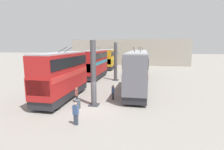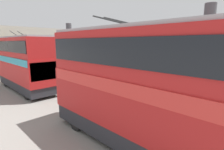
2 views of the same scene
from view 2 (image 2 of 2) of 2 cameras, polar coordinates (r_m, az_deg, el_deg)
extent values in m
plane|color=gray|center=(11.10, 31.31, -15.51)|extent=(240.00, 240.00, 0.00)
cube|color=#A8A093|center=(41.13, -31.39, 8.14)|extent=(0.50, 36.00, 7.84)
cylinder|color=#4C4C51|center=(10.42, 27.97, 1.95)|extent=(0.55, 0.55, 6.51)
cube|color=#333338|center=(11.29, 26.51, -14.38)|extent=(1.00, 1.00, 0.08)
cylinder|color=#4C4C51|center=(19.00, -13.55, 6.27)|extent=(0.55, 0.55, 6.51)
cube|color=#333338|center=(19.49, -13.14, -3.19)|extent=(1.00, 1.00, 0.08)
cylinder|color=black|center=(19.66, 6.18, -1.56)|extent=(0.94, 0.30, 0.94)
cylinder|color=black|center=(18.11, 1.99, -2.56)|extent=(0.94, 0.30, 0.94)
cylinder|color=black|center=(16.20, 27.40, -5.37)|extent=(0.94, 0.30, 0.94)
cylinder|color=black|center=(14.27, 24.78, -7.20)|extent=(0.94, 0.30, 0.94)
cube|color=#28282D|center=(16.64, 14.27, -3.48)|extent=(10.30, 2.45, 0.76)
cube|color=slate|center=(16.35, 14.51, 1.55)|extent=(10.51, 2.50, 2.19)
cube|color=red|center=(16.25, 14.64, 4.42)|extent=(10.19, 2.54, 0.55)
cube|color=slate|center=(16.17, 14.85, 8.71)|extent=(10.40, 2.43, 1.89)
cube|color=black|center=(16.17, 14.86, 9.04)|extent=(10.09, 2.51, 1.04)
cube|color=#9E9EA3|center=(16.17, 15.02, 12.30)|extent=(10.30, 2.25, 0.14)
cube|color=black|center=(19.45, 1.26, 3.94)|extent=(0.12, 2.30, 1.40)
cylinder|color=#282828|center=(15.88, 19.95, 13.37)|extent=(2.35, 0.07, 0.65)
cylinder|color=#282828|center=(15.26, 18.79, 13.58)|extent=(2.35, 0.07, 0.65)
cylinder|color=black|center=(29.76, -14.24, 2.30)|extent=(0.92, 0.30, 0.92)
cylinder|color=black|center=(28.76, -17.82, 1.83)|extent=(0.92, 0.30, 0.92)
cylinder|color=black|center=(24.45, -6.37, 0.80)|extent=(0.92, 0.30, 0.92)
cylinder|color=black|center=(23.22, -10.42, 0.17)|extent=(0.92, 0.30, 0.92)
cube|color=#28282D|center=(26.36, -12.46, 1.71)|extent=(9.32, 2.45, 0.76)
cube|color=#286B3D|center=(26.18, -12.59, 4.79)|extent=(9.51, 2.50, 2.09)
cube|color=red|center=(26.12, -12.65, 6.46)|extent=(9.22, 2.54, 0.55)
cube|color=#286B3D|center=(26.07, -12.76, 9.05)|extent=(9.41, 2.43, 1.81)
cube|color=black|center=(26.06, -12.77, 9.25)|extent=(9.13, 2.51, 1.00)
cube|color=#9E9EA3|center=(26.06, -12.85, 11.19)|extent=(9.32, 2.25, 0.14)
cube|color=black|center=(30.22, -17.42, 5.70)|extent=(0.12, 2.30, 1.34)
cylinder|color=#282828|center=(25.27, -10.72, 12.11)|extent=(2.35, 0.07, 0.65)
cylinder|color=#282828|center=(24.88, -12.08, 12.09)|extent=(2.35, 0.07, 0.65)
cylinder|color=black|center=(10.95, -2.20, -11.29)|extent=(1.03, 0.30, 1.03)
cylinder|color=black|center=(9.77, -11.57, -14.33)|extent=(1.03, 0.30, 1.03)
cube|color=#28282D|center=(8.32, 7.17, -17.64)|extent=(9.08, 2.45, 0.78)
cube|color=red|center=(7.73, 7.42, -8.07)|extent=(9.27, 2.50, 2.14)
cube|color=red|center=(7.52, 7.56, -2.34)|extent=(8.99, 2.54, 0.55)
cube|color=red|center=(7.34, 7.80, 7.06)|extent=(9.17, 2.43, 1.91)
cube|color=black|center=(7.34, 7.82, 7.81)|extent=(8.90, 2.51, 1.05)
cube|color=#9E9EA3|center=(7.35, 8.00, 15.06)|extent=(9.08, 2.25, 0.14)
cylinder|color=#282828|center=(8.39, 2.99, 17.05)|extent=(2.35, 0.07, 0.65)
cylinder|color=#282828|center=(7.89, -0.59, 17.48)|extent=(2.35, 0.07, 0.65)
cylinder|color=black|center=(16.68, -19.18, -4.25)|extent=(0.98, 0.30, 0.98)
cylinder|color=black|center=(15.93, -26.00, -5.44)|extent=(0.98, 0.30, 0.98)
cylinder|color=black|center=(22.21, -26.09, -1.14)|extent=(0.98, 0.30, 0.98)
cylinder|color=black|center=(21.66, -31.33, -1.90)|extent=(0.98, 0.30, 0.98)
cube|color=#28282D|center=(19.12, -26.19, -2.40)|extent=(8.91, 2.45, 0.77)
cube|color=red|center=(18.86, -26.57, 2.06)|extent=(9.09, 2.50, 2.24)
cube|color=teal|center=(18.77, -26.78, 4.61)|extent=(8.81, 2.54, 0.55)
cube|color=red|center=(18.71, -27.07, 8.10)|extent=(9.00, 2.43, 1.74)
cube|color=black|center=(18.71, -27.10, 8.36)|extent=(8.72, 2.51, 0.96)
cube|color=#9E9EA3|center=(18.71, -27.32, 10.96)|extent=(8.91, 2.25, 0.14)
cube|color=black|center=(14.68, -21.01, 1.23)|extent=(0.12, 2.30, 1.43)
cylinder|color=#282828|center=(19.91, -27.47, 11.90)|extent=(2.35, 0.07, 0.65)
cylinder|color=#282828|center=(19.71, -29.44, 11.76)|extent=(2.35, 0.07, 0.65)
cylinder|color=black|center=(29.26, -30.87, 1.02)|extent=(0.97, 0.30, 0.97)
cube|color=black|center=(27.53, -32.63, 3.99)|extent=(0.12, 2.30, 1.27)
cube|color=#2D2D33|center=(9.58, 18.32, -16.16)|extent=(0.34, 0.26, 0.74)
cube|color=#934C42|center=(9.30, 18.57, -12.37)|extent=(0.46, 0.33, 0.64)
sphere|color=tan|center=(9.15, 18.73, -9.92)|extent=(0.21, 0.21, 0.21)
cube|color=#2D2D33|center=(13.27, 19.52, -8.53)|extent=(0.35, 0.30, 0.77)
cube|color=#3D5684|center=(13.06, 19.71, -5.54)|extent=(0.48, 0.38, 0.67)
sphere|color=#A37A5B|center=(12.95, 19.83, -3.65)|extent=(0.22, 0.22, 0.22)
cylinder|color=#424C56|center=(9.71, 30.61, -16.49)|extent=(0.59, 0.59, 0.83)
cylinder|color=#424C56|center=(9.71, 30.61, -16.49)|extent=(0.62, 0.62, 0.04)
camera|label=1|loc=(20.03, 87.79, 4.46)|focal=28.00mm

